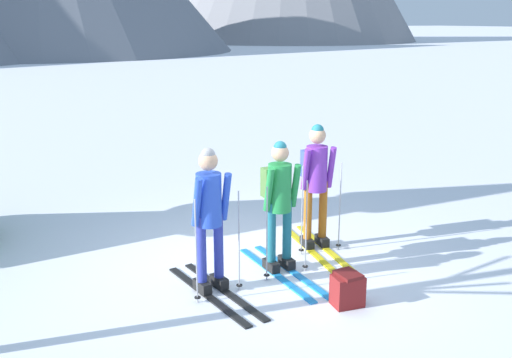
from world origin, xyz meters
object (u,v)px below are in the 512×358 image
Objects in this scene: skier_in_purple at (316,180)px; backpack_on_snow_front at (348,289)px; skier_in_blue at (210,216)px; skier_in_green at (279,200)px.

skier_in_purple reaches higher than backpack_on_snow_front.
backpack_on_snow_front is (-0.61, -1.58, -0.76)m from skier_in_purple.
skier_in_blue is 4.60× the size of backpack_on_snow_front.
skier_in_purple reaches higher than skier_in_blue.
skier_in_blue is 1.86m from skier_in_purple.
skier_in_green is 1.37m from backpack_on_snow_front.
skier_in_blue is at bearing -162.09° from skier_in_purple.
skier_in_green reaches higher than backpack_on_snow_front.
skier_in_purple reaches higher than skier_in_green.
skier_in_blue is 1.01× the size of skier_in_green.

